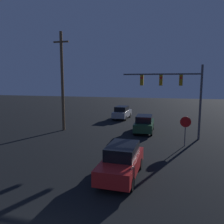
{
  "coord_description": "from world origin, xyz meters",
  "views": [
    {
      "loc": [
        3.85,
        -4.13,
        4.88
      ],
      "look_at": [
        0.0,
        10.68,
        2.7
      ],
      "focal_mm": 35.0,
      "sensor_mm": 36.0,
      "label": 1
    }
  ],
  "objects_px": {
    "car_near": "(122,161)",
    "traffic_signal_mast": "(176,88)",
    "stop_sign": "(185,125)",
    "car_mid": "(144,124)",
    "utility_pole": "(62,81)",
    "car_far": "(122,112)"
  },
  "relations": [
    {
      "from": "traffic_signal_mast",
      "to": "stop_sign",
      "type": "distance_m",
      "value": 3.66
    },
    {
      "from": "car_far",
      "to": "stop_sign",
      "type": "distance_m",
      "value": 12.82
    },
    {
      "from": "car_far",
      "to": "utility_pole",
      "type": "relative_size",
      "value": 0.44
    },
    {
      "from": "traffic_signal_mast",
      "to": "car_far",
      "type": "bearing_deg",
      "value": 127.62
    },
    {
      "from": "car_mid",
      "to": "stop_sign",
      "type": "distance_m",
      "value": 5.2
    },
    {
      "from": "stop_sign",
      "to": "car_far",
      "type": "bearing_deg",
      "value": 123.67
    },
    {
      "from": "car_mid",
      "to": "utility_pole",
      "type": "xyz_separation_m",
      "value": [
        -7.9,
        -1.12,
        4.07
      ]
    },
    {
      "from": "car_near",
      "to": "traffic_signal_mast",
      "type": "relative_size",
      "value": 0.63
    },
    {
      "from": "car_mid",
      "to": "utility_pole",
      "type": "relative_size",
      "value": 0.44
    },
    {
      "from": "traffic_signal_mast",
      "to": "stop_sign",
      "type": "height_order",
      "value": "traffic_signal_mast"
    },
    {
      "from": "car_near",
      "to": "stop_sign",
      "type": "distance_m",
      "value": 7.31
    },
    {
      "from": "car_far",
      "to": "car_mid",
      "type": "bearing_deg",
      "value": -59.59
    },
    {
      "from": "car_far",
      "to": "car_near",
      "type": "bearing_deg",
      "value": -75.58
    },
    {
      "from": "utility_pole",
      "to": "car_mid",
      "type": "bearing_deg",
      "value": 8.1
    },
    {
      "from": "utility_pole",
      "to": "stop_sign",
      "type": "bearing_deg",
      "value": -13.26
    },
    {
      "from": "car_mid",
      "to": "car_far",
      "type": "height_order",
      "value": "same"
    },
    {
      "from": "car_near",
      "to": "stop_sign",
      "type": "xyz_separation_m",
      "value": [
        3.5,
        6.37,
        0.75
      ]
    },
    {
      "from": "car_near",
      "to": "stop_sign",
      "type": "relative_size",
      "value": 1.85
    },
    {
      "from": "traffic_signal_mast",
      "to": "stop_sign",
      "type": "bearing_deg",
      "value": -73.53
    },
    {
      "from": "car_mid",
      "to": "car_far",
      "type": "distance_m",
      "value": 7.75
    },
    {
      "from": "car_near",
      "to": "car_far",
      "type": "height_order",
      "value": "same"
    },
    {
      "from": "car_mid",
      "to": "traffic_signal_mast",
      "type": "height_order",
      "value": "traffic_signal_mast"
    }
  ]
}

